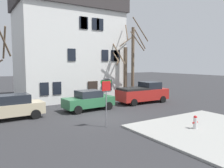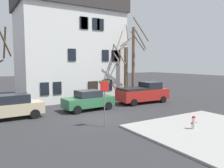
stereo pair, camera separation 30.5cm
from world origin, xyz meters
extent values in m
plane|color=#2D2D30|center=(0.00, 0.00, 0.00)|extent=(120.00, 120.00, 0.00)
cube|color=#999993|center=(3.98, -7.09, 0.06)|extent=(8.08, 8.49, 0.12)
cube|color=white|center=(1.72, 10.13, 4.80)|extent=(10.98, 7.07, 9.60)
cube|color=#383333|center=(1.72, 10.13, 10.42)|extent=(11.48, 7.57, 1.63)
cube|color=#2D231E|center=(2.86, 6.54, 1.05)|extent=(1.10, 0.12, 2.10)
cube|color=black|center=(-2.17, 6.55, 1.60)|extent=(0.80, 0.08, 1.20)
cube|color=black|center=(-0.96, 6.55, 1.60)|extent=(0.80, 0.08, 1.20)
cube|color=black|center=(4.35, 6.55, 1.60)|extent=(0.80, 0.08, 1.20)
cube|color=black|center=(4.79, 6.55, 1.60)|extent=(0.80, 0.08, 1.20)
cube|color=black|center=(0.58, 6.55, 4.80)|extent=(0.80, 0.08, 1.20)
cube|color=black|center=(4.37, 6.55, 4.80)|extent=(0.80, 0.08, 1.20)
cube|color=black|center=(5.56, 6.55, 4.80)|extent=(0.80, 0.08, 1.20)
cube|color=black|center=(5.88, 6.55, 4.80)|extent=(0.80, 0.08, 1.20)
cube|color=black|center=(1.86, 6.55, 8.00)|extent=(0.80, 0.08, 1.20)
cube|color=black|center=(1.97, 6.55, 8.00)|extent=(0.80, 0.08, 1.20)
cube|color=black|center=(3.26, 6.55, 8.00)|extent=(0.80, 0.08, 1.20)
cube|color=black|center=(3.76, 6.55, 8.00)|extent=(0.80, 0.08, 1.20)
cylinder|color=brown|center=(-5.40, 5.96, 5.57)|extent=(1.14, 1.70, 2.04)
cylinder|color=brown|center=(-5.39, 6.47, 5.66)|extent=(0.22, 1.67, 2.60)
cylinder|color=brown|center=(6.60, 5.93, 2.86)|extent=(0.41, 0.41, 5.71)
cylinder|color=brown|center=(5.58, 5.77, 5.05)|extent=(0.47, 2.17, 2.50)
cylinder|color=brown|center=(6.03, 6.48, 4.47)|extent=(1.27, 1.31, 1.50)
cylinder|color=brown|center=(5.31, 6.18, 4.92)|extent=(0.67, 2.67, 1.74)
cylinder|color=brown|center=(7.19, 5.35, 3.92)|extent=(0.34, 0.34, 7.84)
cylinder|color=brown|center=(6.56, 5.66, 7.31)|extent=(0.77, 1.39, 1.80)
cylinder|color=brown|center=(7.32, 4.23, 7.47)|extent=(2.34, 0.38, 2.32)
cylinder|color=brown|center=(7.43, 4.43, 6.48)|extent=(1.95, 0.62, 1.91)
cylinder|color=brown|center=(7.13, 4.48, 6.27)|extent=(1.83, 0.24, 1.99)
cylinder|color=brown|center=(7.10, 6.35, 6.46)|extent=(2.09, 0.30, 1.37)
cube|color=#C6B793|center=(-5.66, 2.85, 0.73)|extent=(4.66, 1.86, 0.82)
cube|color=#1E232B|center=(-5.75, 2.85, 1.45)|extent=(2.91, 1.60, 0.62)
cylinder|color=black|center=(-4.12, 3.76, 0.34)|extent=(0.69, 0.24, 0.68)
cylinder|color=black|center=(-4.07, 2.05, 0.34)|extent=(0.69, 0.24, 0.68)
cube|color=#2D6B42|center=(0.48, 2.73, 0.71)|extent=(4.36, 2.00, 0.79)
cube|color=#1E232B|center=(0.48, 2.73, 1.40)|extent=(2.05, 1.67, 0.58)
cylinder|color=black|center=(1.88, 3.69, 0.34)|extent=(0.69, 0.26, 0.68)
cylinder|color=black|center=(1.98, 1.91, 0.34)|extent=(0.69, 0.26, 0.68)
cylinder|color=black|center=(-1.02, 3.54, 0.34)|extent=(0.69, 0.26, 0.68)
cylinder|color=black|center=(-0.93, 1.76, 0.34)|extent=(0.69, 0.26, 0.68)
cube|color=#AD231E|center=(6.62, 2.98, 0.85)|extent=(5.34, 2.21, 1.06)
cube|color=#1E232B|center=(7.57, 2.95, 1.73)|extent=(1.75, 1.85, 0.70)
cube|color=black|center=(5.46, 3.01, 1.48)|extent=(2.81, 2.05, 0.20)
cylinder|color=black|center=(8.44, 3.94, 0.34)|extent=(0.69, 0.24, 0.68)
cylinder|color=black|center=(8.38, 1.90, 0.34)|extent=(0.69, 0.24, 0.68)
cylinder|color=black|center=(4.85, 4.05, 0.34)|extent=(0.69, 0.24, 0.68)
cylinder|color=black|center=(4.79, 2.01, 0.34)|extent=(0.69, 0.24, 0.68)
cylinder|color=silver|center=(3.24, -5.82, 0.45)|extent=(0.22, 0.22, 0.66)
sphere|color=red|center=(3.24, -5.82, 0.80)|extent=(0.21, 0.21, 0.21)
cylinder|color=red|center=(3.08, -5.82, 0.48)|extent=(0.10, 0.09, 0.09)
cylinder|color=red|center=(3.40, -5.82, 0.48)|extent=(0.10, 0.09, 0.09)
cylinder|color=slate|center=(-0.83, -2.37, 1.44)|extent=(0.07, 0.07, 2.88)
cube|color=red|center=(-0.83, -2.39, 2.58)|extent=(0.60, 0.03, 0.60)
cube|color=#1E8C38|center=(-0.83, -2.35, 2.83)|extent=(0.76, 0.02, 0.18)
camera|label=1|loc=(-7.77, -13.99, 3.98)|focal=35.48mm
camera|label=2|loc=(-7.51, -14.15, 3.98)|focal=35.48mm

